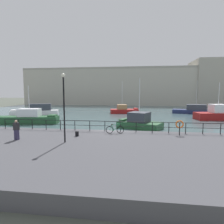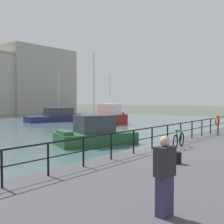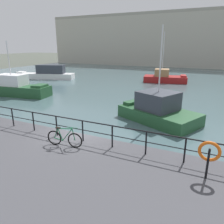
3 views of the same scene
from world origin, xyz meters
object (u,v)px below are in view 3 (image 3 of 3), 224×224
(harbor_building, at_px, (224,39))
(parked_bicycle, at_px, (64,139))
(moored_red_daysailer, at_px, (158,110))
(moored_blue_motorboat, at_px, (46,74))
(life_ring_stand, at_px, (209,153))
(moored_small_launch, at_px, (165,77))
(moored_harbor_tender, at_px, (10,88))

(harbor_building, height_order, parked_bicycle, harbor_building)
(harbor_building, height_order, moored_red_daysailer, harbor_building)
(moored_blue_motorboat, xyz_separation_m, moored_red_daysailer, (22.03, -12.84, -0.03))
(moored_red_daysailer, relative_size, life_ring_stand, 4.82)
(life_ring_stand, bearing_deg, moored_small_launch, 105.24)
(life_ring_stand, bearing_deg, harbor_building, 89.17)
(harbor_building, height_order, moored_blue_motorboat, harbor_building)
(harbor_building, xyz_separation_m, moored_blue_motorboat, (-26.47, -34.99, -5.90))
(harbor_building, relative_size, parked_bicycle, 45.19)
(harbor_building, bearing_deg, life_ring_stand, -90.83)
(moored_red_daysailer, relative_size, moored_small_launch, 0.92)
(moored_red_daysailer, xyz_separation_m, moored_small_launch, (-3.39, 17.96, -0.13))
(moored_blue_motorboat, bearing_deg, moored_small_launch, 176.08)
(moored_harbor_tender, distance_m, life_ring_stand, 23.00)
(moored_red_daysailer, bearing_deg, harbor_building, -70.82)
(life_ring_stand, bearing_deg, parked_bicycle, -178.69)
(moored_blue_motorboat, xyz_separation_m, life_ring_stand, (25.66, -20.67, 1.04))
(harbor_building, relative_size, moored_small_launch, 10.91)
(harbor_building, relative_size, moored_blue_motorboat, 8.00)
(parked_bicycle, relative_size, life_ring_stand, 1.26)
(parked_bicycle, bearing_deg, moored_blue_motorboat, 124.46)
(moored_small_launch, relative_size, parked_bicycle, 4.14)
(harbor_building, bearing_deg, moored_blue_motorboat, -127.11)
(harbor_building, bearing_deg, moored_harbor_tender, -115.20)
(harbor_building, height_order, moored_harbor_tender, harbor_building)
(moored_blue_motorboat, bearing_deg, moored_red_daysailer, 130.48)
(harbor_building, xyz_separation_m, moored_small_launch, (-7.84, -29.87, -6.06))
(moored_blue_motorboat, bearing_deg, moored_harbor_tender, 93.26)
(harbor_building, bearing_deg, moored_red_daysailer, -95.31)
(moored_red_daysailer, bearing_deg, moored_blue_motorboat, -5.75)
(moored_small_launch, relative_size, life_ring_stand, 5.21)
(moored_blue_motorboat, distance_m, moored_red_daysailer, 25.50)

